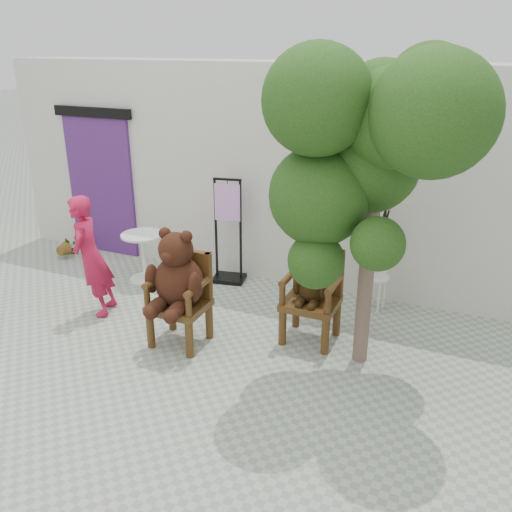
{
  "coord_description": "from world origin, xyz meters",
  "views": [
    {
      "loc": [
        2.64,
        -4.11,
        3.25
      ],
      "look_at": [
        0.31,
        1.17,
        0.95
      ],
      "focal_mm": 38.0,
      "sensor_mm": 36.0,
      "label": 1
    }
  ],
  "objects_px": {
    "display_stand": "(228,243)",
    "tree": "(374,137)",
    "chair_big": "(178,281)",
    "stool_bucket": "(378,262)",
    "person": "(91,257)",
    "chair_small": "(313,289)",
    "cafe_table": "(143,251)"
  },
  "relations": [
    {
      "from": "chair_big",
      "to": "person",
      "type": "relative_size",
      "value": 0.9
    },
    {
      "from": "person",
      "to": "stool_bucket",
      "type": "height_order",
      "value": "person"
    },
    {
      "from": "chair_small",
      "to": "tree",
      "type": "relative_size",
      "value": 0.33
    },
    {
      "from": "chair_small",
      "to": "display_stand",
      "type": "bearing_deg",
      "value": 146.34
    },
    {
      "from": "display_stand",
      "to": "tree",
      "type": "xyz_separation_m",
      "value": [
        2.25,
        -1.5,
        1.86
      ]
    },
    {
      "from": "chair_small",
      "to": "stool_bucket",
      "type": "distance_m",
      "value": 1.17
    },
    {
      "from": "display_stand",
      "to": "tree",
      "type": "relative_size",
      "value": 0.46
    },
    {
      "from": "chair_big",
      "to": "stool_bucket",
      "type": "xyz_separation_m",
      "value": [
        1.86,
        1.76,
        -0.13
      ]
    },
    {
      "from": "stool_bucket",
      "to": "tree",
      "type": "relative_size",
      "value": 0.45
    },
    {
      "from": "person",
      "to": "tree",
      "type": "distance_m",
      "value": 3.76
    },
    {
      "from": "person",
      "to": "stool_bucket",
      "type": "relative_size",
      "value": 1.05
    },
    {
      "from": "cafe_table",
      "to": "display_stand",
      "type": "bearing_deg",
      "value": 22.33
    },
    {
      "from": "person",
      "to": "tree",
      "type": "height_order",
      "value": "tree"
    },
    {
      "from": "chair_small",
      "to": "display_stand",
      "type": "relative_size",
      "value": 0.7
    },
    {
      "from": "display_stand",
      "to": "tree",
      "type": "distance_m",
      "value": 3.28
    },
    {
      "from": "tree",
      "to": "chair_big",
      "type": "bearing_deg",
      "value": -172.08
    },
    {
      "from": "chair_small",
      "to": "person",
      "type": "xyz_separation_m",
      "value": [
        -2.72,
        -0.5,
        0.14
      ]
    },
    {
      "from": "tree",
      "to": "chair_small",
      "type": "bearing_deg",
      "value": 146.26
    },
    {
      "from": "chair_small",
      "to": "cafe_table",
      "type": "relative_size",
      "value": 1.51
    },
    {
      "from": "person",
      "to": "display_stand",
      "type": "height_order",
      "value": "person"
    },
    {
      "from": "chair_big",
      "to": "display_stand",
      "type": "xyz_separation_m",
      "value": [
        -0.27,
        1.77,
        -0.19
      ]
    },
    {
      "from": "chair_small",
      "to": "tree",
      "type": "height_order",
      "value": "tree"
    },
    {
      "from": "chair_big",
      "to": "cafe_table",
      "type": "bearing_deg",
      "value": 136.86
    },
    {
      "from": "person",
      "to": "display_stand",
      "type": "bearing_deg",
      "value": 125.46
    },
    {
      "from": "person",
      "to": "cafe_table",
      "type": "bearing_deg",
      "value": 161.75
    },
    {
      "from": "tree",
      "to": "person",
      "type": "bearing_deg",
      "value": -178.81
    },
    {
      "from": "person",
      "to": "stool_bucket",
      "type": "xyz_separation_m",
      "value": [
        3.24,
        1.55,
        -0.12
      ]
    },
    {
      "from": "chair_small",
      "to": "cafe_table",
      "type": "distance_m",
      "value": 2.81
    },
    {
      "from": "chair_big",
      "to": "cafe_table",
      "type": "height_order",
      "value": "chair_big"
    },
    {
      "from": "cafe_table",
      "to": "tree",
      "type": "distance_m",
      "value": 4.06
    },
    {
      "from": "stool_bucket",
      "to": "tree",
      "type": "height_order",
      "value": "tree"
    },
    {
      "from": "person",
      "to": "display_stand",
      "type": "distance_m",
      "value": 1.93
    }
  ]
}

